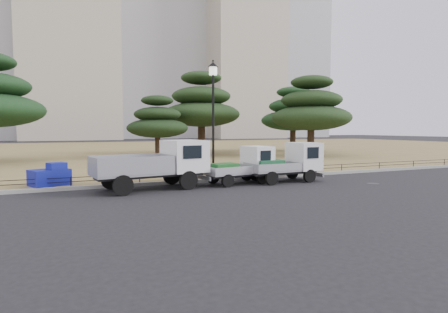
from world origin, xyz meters
name	(u,v)px	position (x,y,z in m)	size (l,w,h in m)	color
ground	(242,189)	(0.00, 0.00, 0.00)	(220.00, 220.00, 0.00)	black
lawn	(129,150)	(0.00, 30.60, 0.07)	(120.00, 56.00, 0.15)	olive
curb	(219,180)	(0.00, 2.60, 0.08)	(120.00, 0.25, 0.16)	gray
truck_large	(157,162)	(-3.46, 1.42, 1.19)	(5.12, 2.57, 2.14)	black
truck_kei_front	(244,165)	(0.80, 1.45, 0.89)	(3.57, 1.90, 1.80)	black
truck_kei_rear	(289,162)	(3.18, 1.11, 0.98)	(3.77, 1.71, 1.96)	black
street_lamp	(213,100)	(-0.21, 2.90, 4.12)	(0.53, 0.53, 5.87)	black
pipe_fence	(218,172)	(0.00, 2.75, 0.44)	(38.00, 0.04, 0.40)	black
tarp_pile	(50,176)	(-7.83, 3.38, 0.56)	(1.86, 1.65, 1.02)	#131B95
manhole	(373,184)	(6.50, -1.20, 0.01)	(0.60, 0.60, 0.01)	#2D2D30
pine_center_left	(157,122)	(0.32, 17.16, 3.25)	(5.28, 5.28, 5.37)	black
pine_center_right	(201,106)	(5.61, 20.59, 4.90)	(7.72, 7.72, 8.19)	black
pine_east_near	(311,110)	(13.78, 13.61, 4.39)	(7.27, 7.27, 7.34)	black
pine_east_far	(293,114)	(16.57, 20.69, 4.29)	(7.15, 7.15, 7.18)	black
tower_center_left	(68,26)	(-5.00, 85.00, 27.50)	(22.00, 20.00, 55.00)	#AAA08C
tower_east	(241,53)	(40.00, 82.00, 24.00)	(20.00, 18.00, 48.00)	#AAA08C
tower_far_east	(281,27)	(58.00, 90.00, 35.00)	(24.00, 20.00, 70.00)	#A0A0A5
radio_tower	(326,44)	(72.00, 85.00, 30.04)	(1.80, 1.80, 63.00)	#D83F33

